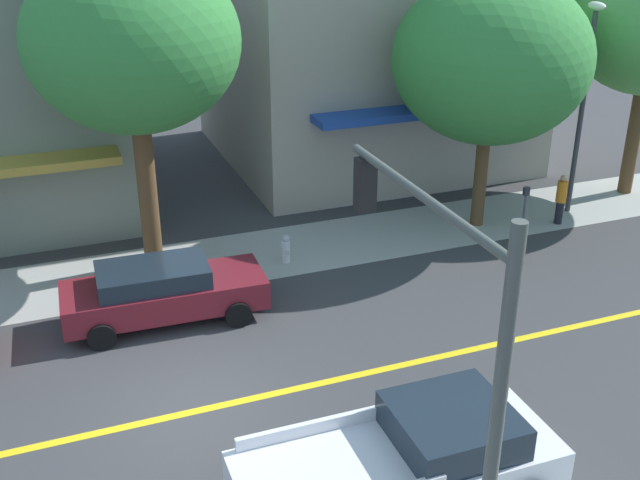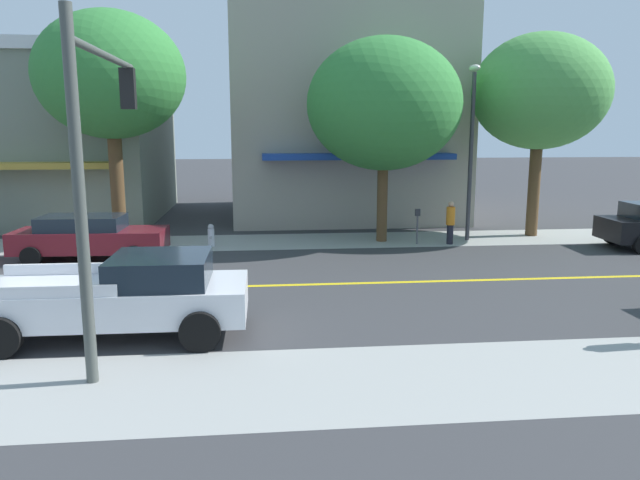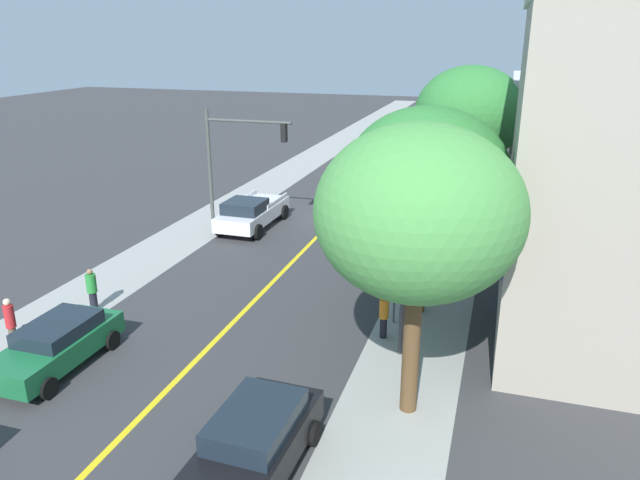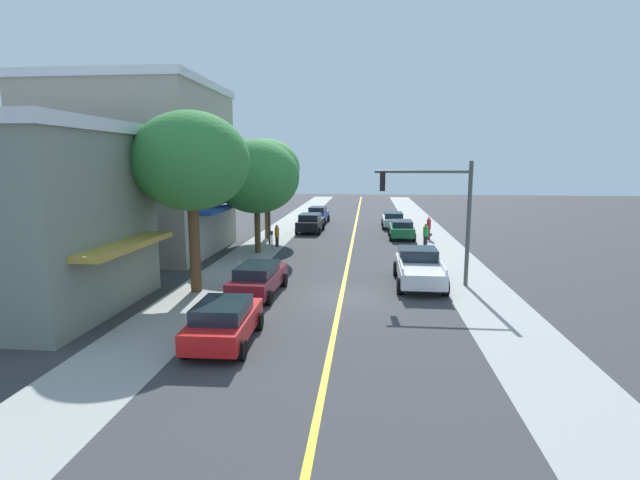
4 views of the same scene
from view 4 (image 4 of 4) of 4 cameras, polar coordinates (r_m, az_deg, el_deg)
The scene contains 23 objects.
ground_plane at distance 22.10m, azimuth 2.53°, elevation -6.79°, with size 140.00×140.00×0.00m, color #38383A.
sidewalk_left at distance 23.37m, azimuth -13.79°, elevation -6.15°, with size 3.23×126.00×0.01m, color #9E9E99.
sidewalk_right at distance 22.73m, azimuth 19.36°, elevation -6.86°, with size 3.23×126.00×0.01m, color #9E9E99.
road_centerline_stripe at distance 22.10m, azimuth 2.53°, elevation -6.78°, with size 0.20×126.00×0.00m, color yellow.
pale_office_building at distance 34.49m, azimuth -20.84°, elevation 7.87°, with size 11.50×10.71×11.22m.
street_tree_left_near at distance 38.56m, azimuth -6.36°, elevation 8.53°, with size 5.23×5.23×7.88m.
street_tree_right_corner at distance 32.32m, azimuth -7.58°, elevation 7.45°, with size 5.71×5.71×7.56m.
street_tree_left_far at distance 23.01m, azimuth -15.08°, elevation 8.97°, with size 5.36×5.36×8.43m.
fire_hydrant at distance 26.60m, azimuth -9.61°, elevation -3.23°, with size 0.44×0.24×0.83m.
parking_meter at distance 33.72m, azimuth -5.74°, elevation 0.31°, with size 0.12×0.18×1.32m.
traffic_light_mast at distance 24.27m, azimuth 14.01°, elevation 4.20°, with size 4.73×0.32×6.16m.
street_lamp at distance 35.61m, azimuth -6.12°, elevation 5.92°, with size 0.70×0.36×6.57m.
red_sedan_left_curb at distance 16.77m, azimuth -11.35°, elevation -9.44°, with size 2.14×4.22×1.50m.
blue_sedan_left_curb at distance 48.30m, azimuth -0.24°, elevation 3.04°, with size 2.12×4.42×1.65m.
green_sedan_right_curb at distance 39.18m, azimuth 9.66°, elevation 1.33°, with size 2.05×4.48×1.46m.
maroon_sedan_left_curb at distance 22.48m, azimuth -7.35°, elevation -4.52°, with size 2.13×4.86×1.47m.
black_sedan_left_curb at distance 42.02m, azimuth -1.16°, elevation 2.10°, with size 2.23×4.72×1.64m.
silver_sedan_right_curb at distance 45.34m, azimuth 8.69°, elevation 2.42°, with size 2.11×4.49×1.46m.
white_pickup_truck at distance 24.67m, azimuth 11.67°, elevation -3.19°, with size 2.40×5.47×1.70m.
pedestrian_green_shirt at distance 35.67m, azimuth 12.44°, elevation 0.63°, with size 0.38×0.38×1.68m.
pedestrian_red_shirt at distance 38.94m, azimuth 12.80°, elevation 1.50°, with size 0.32×0.32×1.84m.
pedestrian_orange_shirt at distance 34.88m, azimuth -5.14°, elevation 0.58°, with size 0.32×0.32×1.61m.
small_dog at distance 38.21m, azimuth 12.73°, elevation 0.46°, with size 0.71×0.67×0.60m.
Camera 4 is at (1.14, -21.21, 6.13)m, focal length 26.92 mm.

